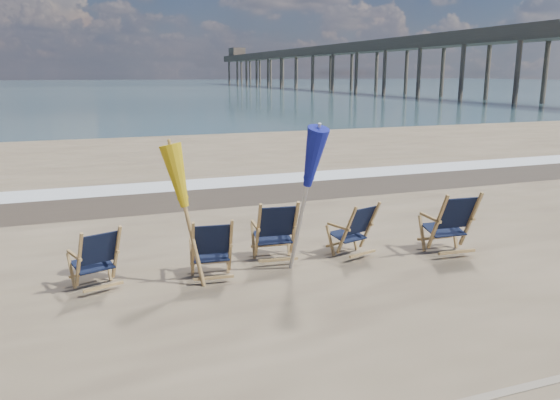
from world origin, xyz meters
The scene contains 11 objects.
ocean centered at (0.00, 128.00, 0.00)m, with size 400.00×400.00×0.00m, color #3D5C66.
surf_foam centered at (0.00, 8.30, 0.00)m, with size 200.00×1.40×0.01m, color silver.
wet_sand_strip centered at (0.00, 6.80, 0.00)m, with size 200.00×2.60×0.00m, color #42362A.
beach_chair_0 centered at (-2.55, 1.69, 0.45)m, with size 0.58×0.65×0.90m, color black, non-canonical shape.
beach_chair_1 centered at (-1.04, 1.39, 0.47)m, with size 0.60×0.67×0.93m, color black, non-canonical shape.
beach_chair_2 centered at (0.08, 1.77, 0.51)m, with size 0.65×0.73×1.01m, color black, non-canonical shape.
beach_chair_3 centered at (1.34, 1.69, 0.46)m, with size 0.58×0.66×0.91m, color black, non-canonical shape.
beach_chair_4 centered at (2.85, 1.14, 0.54)m, with size 0.69×0.77×1.07m, color black, non-canonical shape.
umbrella_yellow centered at (-1.61, 1.41, 1.45)m, with size 0.30×0.30×1.96m.
umbrella_blue centered at (-0.02, 1.23, 1.71)m, with size 0.30×0.30×2.24m.
fishing_pier centered at (38.00, 74.00, 4.65)m, with size 4.40×140.00×9.30m, color brown, non-canonical shape.
Camera 1 is at (-2.90, -5.67, 2.86)m, focal length 35.00 mm.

